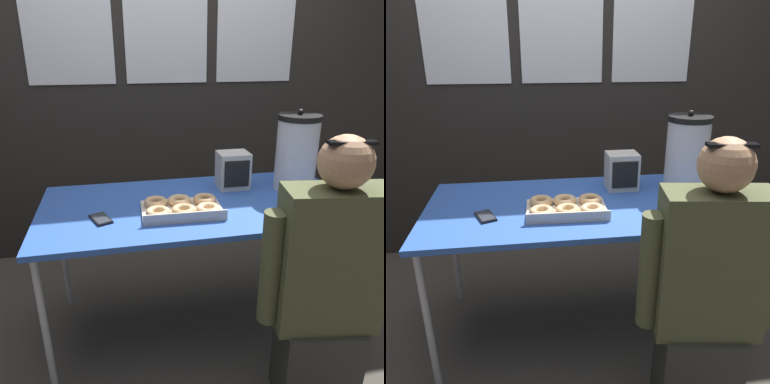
# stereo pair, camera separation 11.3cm
# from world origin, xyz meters

# --- Properties ---
(ground_plane) EXTENTS (12.00, 12.00, 0.00)m
(ground_plane) POSITION_xyz_m (0.00, 0.00, 0.00)
(ground_plane) COLOR #4C473F
(back_wall) EXTENTS (6.00, 0.11, 2.84)m
(back_wall) POSITION_xyz_m (0.00, 1.06, 1.42)
(back_wall) COLOR #282623
(back_wall) RESTS_ON ground
(folding_table) EXTENTS (1.59, 0.78, 0.77)m
(folding_table) POSITION_xyz_m (0.00, 0.00, 0.73)
(folding_table) COLOR #2D56B2
(folding_table) RESTS_ON ground
(donut_box) EXTENTS (0.40, 0.29, 0.05)m
(donut_box) POSITION_xyz_m (-0.10, -0.10, 0.80)
(donut_box) COLOR beige
(donut_box) RESTS_ON folding_table
(coffee_urn) EXTENTS (0.23, 0.26, 0.44)m
(coffee_urn) POSITION_xyz_m (0.57, 0.09, 0.98)
(coffee_urn) COLOR silver
(coffee_urn) RESTS_ON folding_table
(cell_phone) EXTENTS (0.12, 0.15, 0.01)m
(cell_phone) POSITION_xyz_m (-0.48, -0.11, 0.78)
(cell_phone) COLOR black
(cell_phone) RESTS_ON folding_table
(space_heater) EXTENTS (0.17, 0.15, 0.20)m
(space_heater) POSITION_xyz_m (0.24, 0.18, 0.88)
(space_heater) COLOR silver
(space_heater) RESTS_ON folding_table
(person_seated) EXTENTS (0.56, 0.27, 1.24)m
(person_seated) POSITION_xyz_m (0.41, -0.59, 0.59)
(person_seated) COLOR #33332D
(person_seated) RESTS_ON ground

